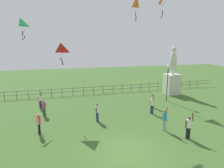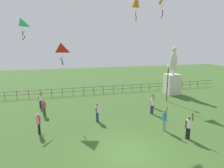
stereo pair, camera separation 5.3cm
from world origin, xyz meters
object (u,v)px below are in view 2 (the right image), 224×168
Objects in this scene: kite_5 at (61,49)px; person_5 at (165,118)px; statue_monument at (172,79)px; person_6 at (44,107)px; kite_1 at (21,24)px; kite_4 at (137,2)px; person_3 at (97,111)px; kite_3 at (166,0)px; lamppost at (168,75)px; person_0 at (39,122)px; person_1 at (152,104)px; person_2 at (40,99)px; person_7 at (153,99)px; person_4 at (189,126)px.

person_5 is at bearing -34.46° from kite_5.
statue_monument is 15.76m from person_6.
kite_4 reaches higher than kite_1.
kite_3 is (8.36, 4.63, 9.99)m from person_3.
lamppost is 14.07m from person_0.
kite_4 is at bearing 80.80° from person_1.
kite_4 reaches higher than person_0.
statue_monument is 2.39× the size of kite_3.
kite_4 is 1.66× the size of kite_5.
kite_5 is (-11.01, -2.64, -4.94)m from kite_3.
person_2 is (-0.47, 5.91, 0.01)m from person_0.
person_6 is at bearing -174.50° from lamppost.
person_0 is at bearing -165.34° from person_3.
person_6 is 0.82× the size of person_7.
person_4 is (5.50, -4.50, 0.06)m from person_3.
person_7 is 10.05m from kite_5.
person_2 is at bearing -163.59° from kite_4.
person_6 is 16.39m from kite_3.
statue_monument is 3.79× the size of person_0.
statue_monument reaches higher than person_6.
person_3 is 5.04m from person_6.
person_5 is 1.06× the size of person_7.
lamppost is at bearing 5.50° from person_6.
kite_3 is at bearing 24.31° from person_0.
person_1 is 1.81m from person_7.
person_2 is at bearing -31.03° from kite_1.
statue_monument reaches higher than person_4.
person_6 is at bearing 149.03° from person_5.
kite_3 is at bearing 101.34° from lamppost.
lamppost is 2.13× the size of person_5.
statue_monument is 1.94× the size of kite_4.
kite_4 is at bearing 27.55° from person_6.
person_2 is 11.32m from person_7.
person_4 is (-5.31, -10.87, -0.98)m from statue_monument.
person_5 is at bearing -32.98° from person_3.
kite_3 reaches higher than person_0.
person_7 reaches higher than person_6.
person_4 is (10.44, -9.25, 0.05)m from person_2.
statue_monument is at bearing 14.49° from person_6.
person_6 is at bearing -170.23° from kite_3.
kite_5 reaches higher than person_1.
kite_4 reaches higher than person_3.
person_0 is 0.85× the size of kite_5.
person_6 is (0.06, 3.60, -0.05)m from person_0.
kite_4 is (6.44, 8.10, 10.32)m from person_3.
kite_1 is 0.81× the size of kite_3.
person_6 is at bearing 168.51° from person_1.
person_5 is 0.77× the size of kite_3.
person_0 is at bearing -85.48° from person_2.
person_0 is 3.60m from person_6.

